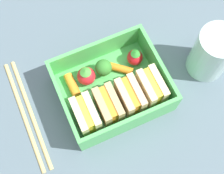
# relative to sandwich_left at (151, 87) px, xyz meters

# --- Properties ---
(ground_plane) EXTENTS (1.20, 1.20, 0.02)m
(ground_plane) POSITION_rel_sandwich_left_xyz_m (0.06, -0.03, -0.04)
(ground_plane) COLOR #4E606A
(bento_tray) EXTENTS (0.17, 0.15, 0.01)m
(bento_tray) POSITION_rel_sandwich_left_xyz_m (0.06, -0.03, -0.03)
(bento_tray) COLOR #4CB255
(bento_tray) RESTS_ON ground_plane
(bento_rim) EXTENTS (0.17, 0.15, 0.05)m
(bento_rim) POSITION_rel_sandwich_left_xyz_m (0.06, -0.03, 0.00)
(bento_rim) COLOR #4CB255
(bento_rim) RESTS_ON bento_tray
(sandwich_left) EXTENTS (0.03, 0.06, 0.04)m
(sandwich_left) POSITION_rel_sandwich_left_xyz_m (0.00, 0.00, 0.00)
(sandwich_left) COLOR beige
(sandwich_left) RESTS_ON bento_tray
(sandwich_center_left) EXTENTS (0.03, 0.06, 0.04)m
(sandwich_center_left) POSITION_rel_sandwich_left_xyz_m (0.04, 0.00, 0.00)
(sandwich_center_left) COLOR #DDB283
(sandwich_center_left) RESTS_ON bento_tray
(sandwich_center) EXTENTS (0.03, 0.06, 0.04)m
(sandwich_center) POSITION_rel_sandwich_left_xyz_m (0.08, 0.00, 0.00)
(sandwich_center) COLOR tan
(sandwich_center) RESTS_ON bento_tray
(sandwich_center_right) EXTENTS (0.03, 0.06, 0.04)m
(sandwich_center_right) POSITION_rel_sandwich_left_xyz_m (0.12, 0.00, 0.00)
(sandwich_center_right) COLOR beige
(sandwich_center_right) RESTS_ON bento_tray
(strawberry_far_left) EXTENTS (0.03, 0.03, 0.03)m
(strawberry_far_left) POSITION_rel_sandwich_left_xyz_m (-0.00, -0.06, -0.01)
(strawberry_far_left) COLOR red
(strawberry_far_left) RESTS_ON bento_tray
(carrot_stick_far_left) EXTENTS (0.04, 0.04, 0.01)m
(carrot_stick_far_left) POSITION_rel_sandwich_left_xyz_m (0.03, -0.06, -0.02)
(carrot_stick_far_left) COLOR orange
(carrot_stick_far_left) RESTS_ON bento_tray
(broccoli_floret) EXTENTS (0.03, 0.03, 0.04)m
(broccoli_floret) POSITION_rel_sandwich_left_xyz_m (0.06, -0.06, -0.00)
(broccoli_floret) COLOR #84BF6E
(broccoli_floret) RESTS_ON bento_tray
(strawberry_left) EXTENTS (0.03, 0.03, 0.04)m
(strawberry_left) POSITION_rel_sandwich_left_xyz_m (0.09, -0.06, -0.01)
(strawberry_left) COLOR red
(strawberry_left) RESTS_ON bento_tray
(carrot_stick_left) EXTENTS (0.02, 0.04, 0.02)m
(carrot_stick_left) POSITION_rel_sandwich_left_xyz_m (0.12, -0.06, -0.01)
(carrot_stick_left) COLOR orange
(carrot_stick_left) RESTS_ON bento_tray
(chopstick_pair) EXTENTS (0.02, 0.21, 0.01)m
(chopstick_pair) POSITION_rel_sandwich_left_xyz_m (0.21, -0.05, -0.03)
(chopstick_pair) COLOR tan
(chopstick_pair) RESTS_ON ground_plane
(drinking_glass) EXTENTS (0.07, 0.07, 0.09)m
(drinking_glass) POSITION_rel_sandwich_left_xyz_m (-0.12, -0.01, 0.01)
(drinking_glass) COLOR silver
(drinking_glass) RESTS_ON ground_plane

